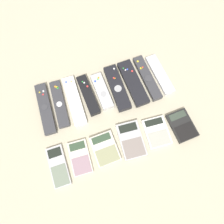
# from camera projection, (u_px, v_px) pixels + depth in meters

# --- Properties ---
(ground_plane) EXTENTS (3.00, 3.00, 0.00)m
(ground_plane) POSITION_uv_depth(u_px,v_px,m) (115.00, 121.00, 0.87)
(ground_plane) COLOR #B2A88E
(remote_0) EXTENTS (0.05, 0.22, 0.02)m
(remote_0) POSITION_uv_depth(u_px,v_px,m) (45.00, 109.00, 0.87)
(remote_0) COLOR #333338
(remote_0) RESTS_ON ground_plane
(remote_1) EXTENTS (0.05, 0.21, 0.02)m
(remote_1) POSITION_uv_depth(u_px,v_px,m) (60.00, 104.00, 0.88)
(remote_1) COLOR #333338
(remote_1) RESTS_ON ground_plane
(remote_2) EXTENTS (0.05, 0.22, 0.02)m
(remote_2) POSITION_uv_depth(u_px,v_px,m) (74.00, 101.00, 0.89)
(remote_2) COLOR white
(remote_2) RESTS_ON ground_plane
(remote_3) EXTENTS (0.05, 0.18, 0.03)m
(remote_3) POSITION_uv_depth(u_px,v_px,m) (88.00, 95.00, 0.89)
(remote_3) COLOR black
(remote_3) RESTS_ON ground_plane
(remote_4) EXTENTS (0.05, 0.16, 0.03)m
(remote_4) POSITION_uv_depth(u_px,v_px,m) (102.00, 91.00, 0.90)
(remote_4) COLOR #B7B7BC
(remote_4) RESTS_ON ground_plane
(remote_5) EXTENTS (0.05, 0.20, 0.03)m
(remote_5) POSITION_uv_depth(u_px,v_px,m) (117.00, 88.00, 0.90)
(remote_5) COLOR black
(remote_5) RESTS_ON ground_plane
(remote_6) EXTENTS (0.07, 0.21, 0.02)m
(remote_6) POSITION_uv_depth(u_px,v_px,m) (133.00, 83.00, 0.91)
(remote_6) COLOR black
(remote_6) RESTS_ON ground_plane
(remote_7) EXTENTS (0.05, 0.21, 0.02)m
(remote_7) POSITION_uv_depth(u_px,v_px,m) (147.00, 78.00, 0.92)
(remote_7) COLOR #333338
(remote_7) RESTS_ON ground_plane
(remote_8) EXTENTS (0.06, 0.19, 0.02)m
(remote_8) POSITION_uv_depth(u_px,v_px,m) (160.00, 74.00, 0.93)
(remote_8) COLOR silver
(remote_8) RESTS_ON ground_plane
(calculator_0) EXTENTS (0.06, 0.15, 0.01)m
(calculator_0) POSITION_uv_depth(u_px,v_px,m) (58.00, 166.00, 0.80)
(calculator_0) COLOR #B2B2B7
(calculator_0) RESTS_ON ground_plane
(calculator_1) EXTENTS (0.08, 0.13, 0.01)m
(calculator_1) POSITION_uv_depth(u_px,v_px,m) (80.00, 158.00, 0.81)
(calculator_1) COLOR beige
(calculator_1) RESTS_ON ground_plane
(calculator_2) EXTENTS (0.09, 0.12, 0.02)m
(calculator_2) POSITION_uv_depth(u_px,v_px,m) (105.00, 149.00, 0.82)
(calculator_2) COLOR beige
(calculator_2) RESTS_ON ground_plane
(calculator_3) EXTENTS (0.10, 0.15, 0.02)m
(calculator_3) POSITION_uv_depth(u_px,v_px,m) (131.00, 140.00, 0.83)
(calculator_3) COLOR #B2B2B7
(calculator_3) RESTS_ON ground_plane
(calculator_4) EXTENTS (0.10, 0.12, 0.01)m
(calculator_4) POSITION_uv_depth(u_px,v_px,m) (157.00, 132.00, 0.85)
(calculator_4) COLOR silver
(calculator_4) RESTS_ON ground_plane
(calculator_5) EXTENTS (0.09, 0.13, 0.02)m
(calculator_5) POSITION_uv_depth(u_px,v_px,m) (182.00, 125.00, 0.85)
(calculator_5) COLOR black
(calculator_5) RESTS_ON ground_plane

